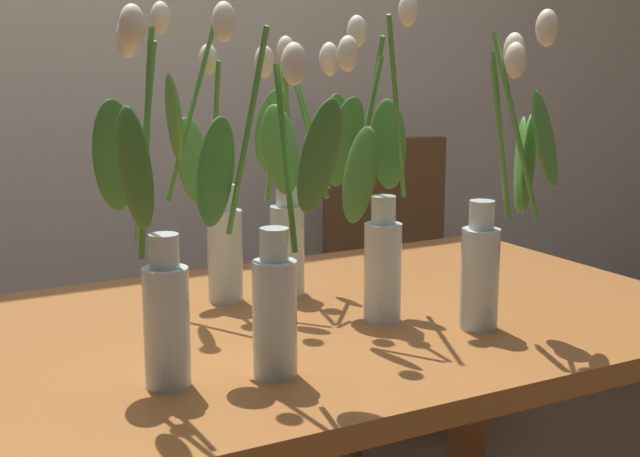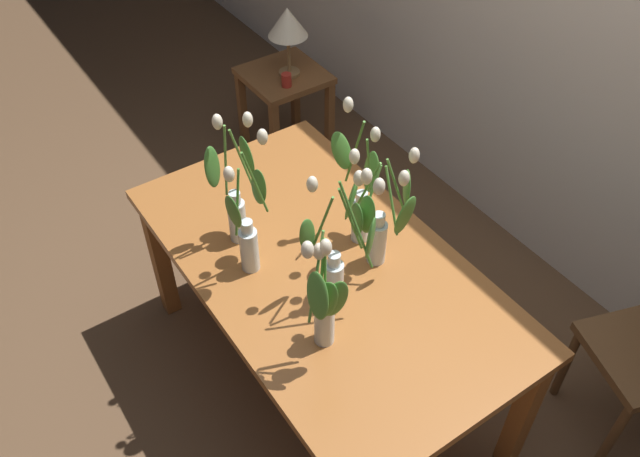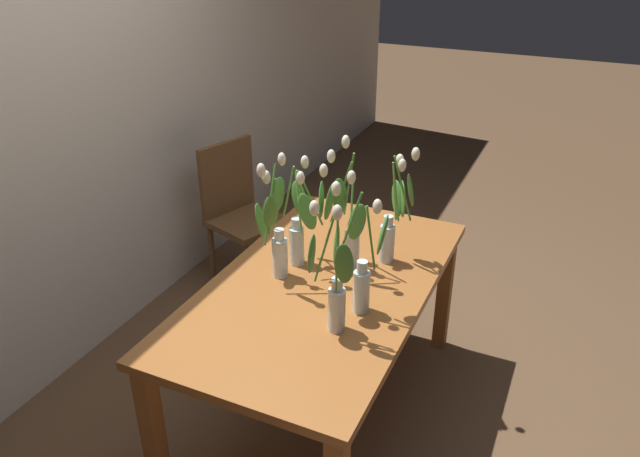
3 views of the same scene
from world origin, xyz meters
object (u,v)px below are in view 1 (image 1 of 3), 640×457
tulip_vase_1 (376,208)px  tulip_vase_3 (294,187)px  tulip_vase_2 (212,210)px  dining_chair (391,268)px  dining_table (284,371)px  tulip_vase_5 (500,216)px  tulip_vase_0 (154,263)px  tulip_vase_4 (271,258)px

tulip_vase_1 → tulip_vase_3: size_ratio=1.15×
tulip_vase_2 → dining_chair: tulip_vase_2 is taller
dining_table → tulip_vase_1: tulip_vase_1 is taller
dining_table → tulip_vase_5: tulip_vase_5 is taller
tulip_vase_0 → tulip_vase_5: bearing=-2.7°
tulip_vase_4 → dining_chair: 1.62m
tulip_vase_0 → tulip_vase_1: (0.47, 0.13, 0.02)m
tulip_vase_0 → tulip_vase_5: same height
tulip_vase_1 → dining_chair: size_ratio=0.63×
dining_table → tulip_vase_3: 0.37m
dining_table → tulip_vase_4: tulip_vase_4 is taller
tulip_vase_4 → tulip_vase_5: tulip_vase_4 is taller
tulip_vase_0 → tulip_vase_3: tulip_vase_0 is taller
dining_table → tulip_vase_2: (-0.05, 0.20, 0.27)m
tulip_vase_0 → tulip_vase_5: (0.62, -0.03, 0.02)m
tulip_vase_0 → tulip_vase_3: bearing=40.0°
tulip_vase_0 → tulip_vase_4: size_ratio=0.98×
tulip_vase_2 → tulip_vase_5: 0.55m
tulip_vase_5 → dining_table: bearing=145.7°
tulip_vase_3 → dining_chair: 1.20m
tulip_vase_5 → dining_chair: (0.57, 1.19, -0.42)m
tulip_vase_2 → tulip_vase_5: size_ratio=1.03×
tulip_vase_5 → tulip_vase_3: bearing=118.5°
tulip_vase_0 → tulip_vase_5: size_ratio=1.00×
tulip_vase_2 → tulip_vase_4: size_ratio=1.02×
tulip_vase_5 → dining_chair: bearing=64.4°
tulip_vase_1 → tulip_vase_4: (-0.30, -0.18, -0.02)m
tulip_vase_1 → dining_chair: bearing=54.9°
dining_table → tulip_vase_1: bearing=-17.3°
tulip_vase_4 → tulip_vase_5: 0.45m
tulip_vase_2 → tulip_vase_4: 0.43m
tulip_vase_1 → dining_chair: 1.32m
dining_table → tulip_vase_2: tulip_vase_2 is taller
tulip_vase_5 → dining_chair: size_ratio=0.59×
dining_chair → tulip_vase_4: bearing=-130.3°
tulip_vase_2 → tulip_vase_3: (0.16, -0.03, 0.04)m
tulip_vase_0 → tulip_vase_4: 0.17m
dining_table → tulip_vase_5: (0.31, -0.21, 0.30)m
tulip_vase_4 → tulip_vase_5: (0.45, 0.01, 0.02)m
tulip_vase_0 → tulip_vase_3: (0.41, 0.35, 0.03)m
dining_table → tulip_vase_2: size_ratio=2.80×
tulip_vase_0 → tulip_vase_2: tulip_vase_2 is taller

